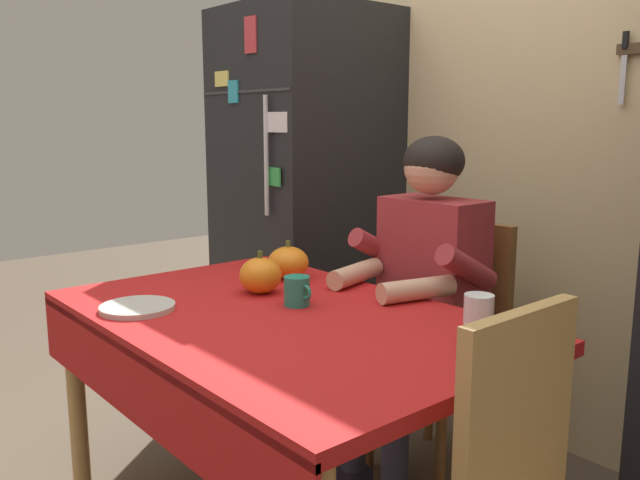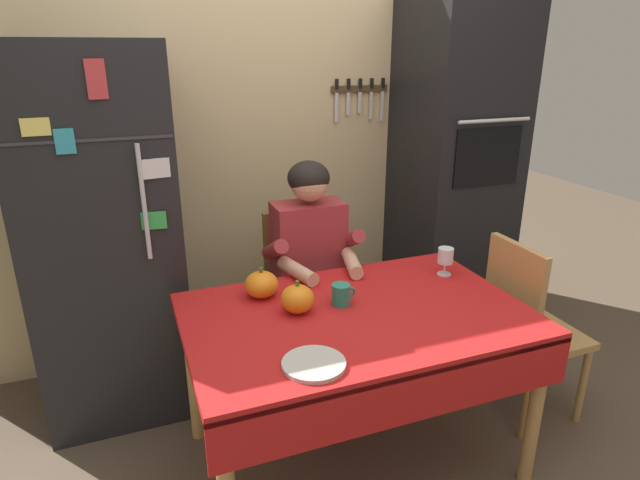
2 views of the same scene
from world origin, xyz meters
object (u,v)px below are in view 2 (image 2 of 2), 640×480
(chair_right_side, at_px, (526,323))
(pumpkin_large, at_px, (262,284))
(wall_oven, at_px, (453,172))
(serving_tray, at_px, (314,364))
(dining_table, at_px, (358,332))
(refrigerator, at_px, (105,237))
(pumpkin_medium, at_px, (298,299))
(seated_person, at_px, (313,262))
(coffee_mug, at_px, (341,294))
(wine_glass, at_px, (445,257))
(chair_behind_person, at_px, (302,287))

(chair_right_side, distance_m, pumpkin_large, 1.29)
(wall_oven, xyz_separation_m, serving_tray, (-1.35, -1.21, -0.30))
(dining_table, bearing_deg, serving_tray, -136.74)
(refrigerator, relative_size, pumpkin_medium, 12.89)
(seated_person, relative_size, pumpkin_medium, 8.92)
(coffee_mug, xyz_separation_m, pumpkin_medium, (-0.19, 0.00, 0.01))
(wine_glass, bearing_deg, refrigerator, 156.19)
(coffee_mug, height_order, wine_glass, wine_glass)
(refrigerator, bearing_deg, chair_behind_person, -5.31)
(wine_glass, height_order, pumpkin_large, pumpkin_large)
(seated_person, relative_size, wine_glass, 9.23)
(dining_table, xyz_separation_m, seated_person, (0.02, 0.60, 0.08))
(seated_person, height_order, chair_right_side, seated_person)
(wall_oven, height_order, dining_table, wall_oven)
(pumpkin_large, bearing_deg, refrigerator, 136.96)
(refrigerator, xyz_separation_m, seated_person, (0.97, -0.28, -0.16))
(refrigerator, bearing_deg, serving_tray, -60.95)
(refrigerator, bearing_deg, pumpkin_large, -43.04)
(chair_behind_person, bearing_deg, serving_tray, -106.78)
(coffee_mug, height_order, pumpkin_medium, pumpkin_medium)
(dining_table, height_order, seated_person, seated_person)
(chair_right_side, bearing_deg, dining_table, -178.88)
(refrigerator, distance_m, seated_person, 1.03)
(wall_oven, bearing_deg, wine_glass, -125.42)
(pumpkin_medium, bearing_deg, wall_oven, 32.46)
(dining_table, xyz_separation_m, chair_behind_person, (0.02, 0.79, -0.14))
(refrigerator, height_order, chair_behind_person, refrigerator)
(dining_table, relative_size, chair_behind_person, 1.51)
(dining_table, bearing_deg, wine_glass, 21.85)
(pumpkin_large, xyz_separation_m, serving_tray, (0.03, -0.59, -0.05))
(chair_behind_person, xyz_separation_m, pumpkin_large, (-0.35, -0.49, 0.29))
(refrigerator, xyz_separation_m, coffee_mug, (0.92, -0.77, -0.11))
(chair_behind_person, distance_m, serving_tray, 1.15)
(chair_right_side, bearing_deg, coffee_mug, 174.34)
(chair_behind_person, relative_size, pumpkin_medium, 6.66)
(pumpkin_large, xyz_separation_m, pumpkin_medium, (0.10, -0.19, 0.00))
(refrigerator, xyz_separation_m, pumpkin_large, (0.62, -0.58, -0.10))
(refrigerator, height_order, pumpkin_medium, refrigerator)
(refrigerator, bearing_deg, chair_right_side, -25.06)
(coffee_mug, xyz_separation_m, serving_tray, (-0.27, -0.39, -0.04))
(seated_person, distance_m, wine_glass, 0.66)
(seated_person, xyz_separation_m, serving_tray, (-0.32, -0.89, 0.01))
(seated_person, distance_m, pumpkin_large, 0.47)
(wine_glass, xyz_separation_m, pumpkin_large, (-0.88, 0.08, -0.03))
(refrigerator, distance_m, pumpkin_large, 0.86)
(wall_oven, height_order, chair_right_side, wall_oven)
(dining_table, height_order, pumpkin_medium, pumpkin_medium)
(wine_glass, bearing_deg, chair_behind_person, 132.72)
(pumpkin_large, relative_size, pumpkin_medium, 1.05)
(chair_behind_person, bearing_deg, pumpkin_medium, -110.09)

